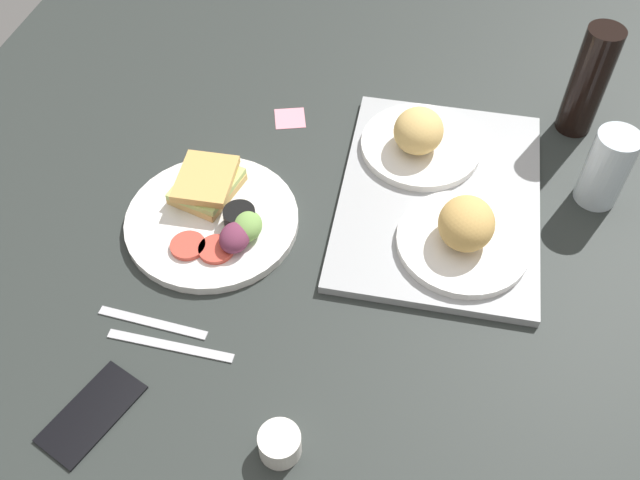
# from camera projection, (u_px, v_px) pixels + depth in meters

# --- Properties ---
(ground_plane) EXTENTS (1.90, 1.50, 0.03)m
(ground_plane) POSITION_uv_depth(u_px,v_px,m) (305.00, 248.00, 1.15)
(ground_plane) COLOR #282D2B
(serving_tray) EXTENTS (0.47, 0.36, 0.02)m
(serving_tray) POSITION_uv_depth(u_px,v_px,m) (439.00, 197.00, 1.19)
(serving_tray) COLOR #9EA0A3
(serving_tray) RESTS_ON ground_plane
(bread_plate_near) EXTENTS (0.21, 0.21, 0.08)m
(bread_plate_near) POSITION_uv_depth(u_px,v_px,m) (420.00, 139.00, 1.23)
(bread_plate_near) COLOR white
(bread_plate_near) RESTS_ON serving_tray
(bread_plate_far) EXTENTS (0.21, 0.21, 0.08)m
(bread_plate_far) POSITION_uv_depth(u_px,v_px,m) (465.00, 233.00, 1.09)
(bread_plate_far) COLOR white
(bread_plate_far) RESTS_ON serving_tray
(plate_with_salad) EXTENTS (0.28, 0.28, 0.05)m
(plate_with_salad) POSITION_uv_depth(u_px,v_px,m) (214.00, 216.00, 1.15)
(plate_with_salad) COLOR white
(plate_with_salad) RESTS_ON ground_plane
(drinking_glass) EXTENTS (0.07, 0.07, 0.14)m
(drinking_glass) POSITION_uv_depth(u_px,v_px,m) (607.00, 168.00, 1.15)
(drinking_glass) COLOR silver
(drinking_glass) RESTS_ON ground_plane
(soda_bottle) EXTENTS (0.06, 0.06, 0.21)m
(soda_bottle) POSITION_uv_depth(u_px,v_px,m) (589.00, 81.00, 1.23)
(soda_bottle) COLOR black
(soda_bottle) RESTS_ON ground_plane
(espresso_cup) EXTENTS (0.06, 0.06, 0.04)m
(espresso_cup) POSITION_uv_depth(u_px,v_px,m) (280.00, 444.00, 0.90)
(espresso_cup) COLOR silver
(espresso_cup) RESTS_ON ground_plane
(fork) EXTENTS (0.02, 0.17, 0.01)m
(fork) POSITION_uv_depth(u_px,v_px,m) (153.00, 322.00, 1.04)
(fork) COLOR #B7B7BC
(fork) RESTS_ON ground_plane
(knife) EXTENTS (0.02, 0.19, 0.01)m
(knife) POSITION_uv_depth(u_px,v_px,m) (170.00, 345.00, 1.02)
(knife) COLOR #B7B7BC
(knife) RESTS_ON ground_plane
(cell_phone) EXTENTS (0.16, 0.12, 0.01)m
(cell_phone) POSITION_uv_depth(u_px,v_px,m) (91.00, 413.00, 0.95)
(cell_phone) COLOR black
(cell_phone) RESTS_ON ground_plane
(sticky_note) EXTENTS (0.07, 0.07, 0.00)m
(sticky_note) POSITION_uv_depth(u_px,v_px,m) (290.00, 118.00, 1.32)
(sticky_note) COLOR pink
(sticky_note) RESTS_ON ground_plane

